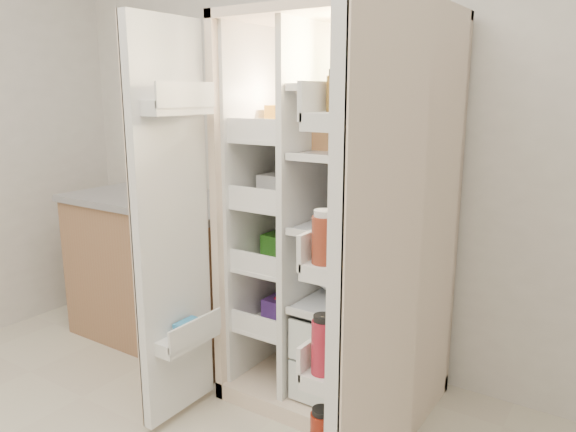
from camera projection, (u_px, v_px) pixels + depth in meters
The scene contains 5 objects.
wall_back at pixel (355, 114), 2.79m from camera, with size 4.00×0.02×2.70m, color silver.
refrigerator at pixel (344, 247), 2.57m from camera, with size 0.92×0.70×1.80m.
freezer_door at pixel (172, 228), 2.33m from camera, with size 0.15×0.40×1.72m.
fridge_door at pixel (373, 281), 1.73m from camera, with size 0.17×0.58×1.72m.
kitchen_counter at pixel (168, 269), 3.23m from camera, with size 1.20×0.64×0.87m.
Camera 1 is at (1.29, -0.56, 1.46)m, focal length 34.00 mm.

